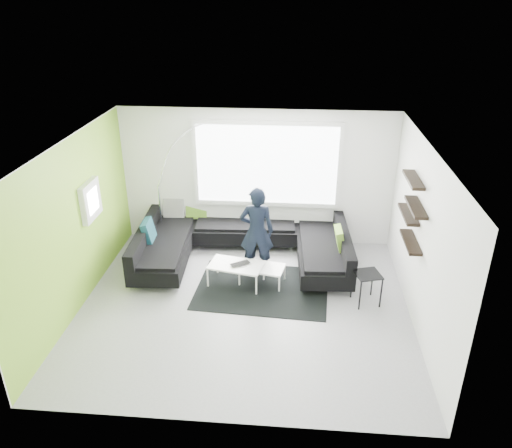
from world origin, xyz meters
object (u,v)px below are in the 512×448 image
Objects in this scene: coffee_table at (249,274)px; arc_lamp at (158,186)px; person at (257,231)px; sectional_sofa at (243,244)px; side_table at (366,288)px; laptop at (241,265)px.

arc_lamp reaches higher than coffee_table.
person is at bearing 87.73° from coffee_table.
coffee_table is at bearing -79.75° from sectional_sofa.
side_table is 2.19m from person.
person reaches higher than side_table.
person reaches higher than sectional_sofa.
arc_lamp is at bearing 155.94° from coffee_table.
laptop is at bearing -138.70° from coffee_table.
side_table is 1.33× the size of laptop.
side_table is 0.33× the size of person.
arc_lamp is 4.51m from side_table.
sectional_sofa reaches higher than laptop.
coffee_table is at bearing -2.73° from laptop.
laptop is at bearing 170.69° from side_table.
sectional_sofa is at bearing -55.35° from person.
arc_lamp is 2.51m from laptop.
sectional_sofa is 2.55m from side_table.
person is (0.29, -0.39, 0.47)m from sectional_sofa.
arc_lamp reaches higher than side_table.
coffee_table is 0.26m from laptop.
laptop is at bearing 62.51° from person.
person reaches higher than coffee_table.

